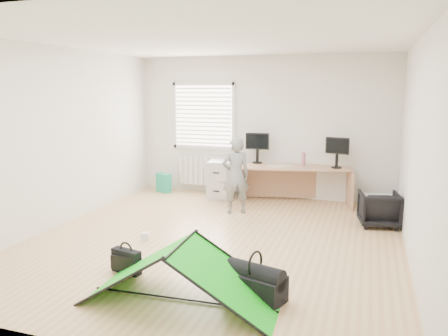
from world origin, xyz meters
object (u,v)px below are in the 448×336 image
(monitor_right, at_px, (337,157))
(storage_crate, at_px, (380,203))
(desk, at_px, (294,185))
(duffel_bag, at_px, (255,287))
(kite, at_px, (182,273))
(monitor_left, at_px, (257,152))
(thermos, at_px, (303,159))
(person, at_px, (236,175))
(office_chair, at_px, (379,209))
(filing_cabinet, at_px, (222,179))
(laptop_bag, at_px, (126,261))

(monitor_right, bearing_deg, storage_crate, 5.81)
(desk, bearing_deg, duffel_bag, -98.73)
(desk, xyz_separation_m, duffel_bag, (0.26, -3.90, -0.21))
(monitor_right, bearing_deg, kite, -90.76)
(monitor_left, bearing_deg, monitor_right, -6.81)
(thermos, distance_m, person, 1.44)
(office_chair, height_order, person, person)
(monitor_right, relative_size, person, 0.33)
(kite, bearing_deg, monitor_right, 71.78)
(office_chair, xyz_separation_m, person, (-2.29, -0.00, 0.38))
(filing_cabinet, distance_m, kite, 4.29)
(thermos, bearing_deg, monitor_left, 176.43)
(filing_cabinet, relative_size, storage_crate, 1.48)
(monitor_left, relative_size, storage_crate, 0.90)
(kite, xyz_separation_m, storage_crate, (1.91, 4.11, -0.16))
(monitor_right, height_order, office_chair, monitor_right)
(monitor_left, relative_size, thermos, 1.75)
(filing_cabinet, distance_m, laptop_bag, 3.76)
(thermos, bearing_deg, desk, -154.33)
(monitor_left, bearing_deg, office_chair, -30.94)
(desk, height_order, kite, desk)
(person, bearing_deg, filing_cabinet, -87.42)
(desk, height_order, thermos, thermos)
(laptop_bag, bearing_deg, storage_crate, 65.54)
(person, relative_size, storage_crate, 2.65)
(monitor_right, distance_m, laptop_bag, 4.37)
(desk, distance_m, kite, 4.18)
(desk, bearing_deg, monitor_left, 157.74)
(filing_cabinet, height_order, monitor_left, monitor_left)
(person, bearing_deg, office_chair, 152.18)
(desk, relative_size, duffel_bag, 3.35)
(person, relative_size, duffel_bag, 2.16)
(monitor_left, bearing_deg, duffel_bag, -80.37)
(monitor_right, distance_m, duffel_bag, 4.06)
(duffel_bag, bearing_deg, office_chair, 83.98)
(kite, height_order, laptop_bag, kite)
(monitor_left, relative_size, monitor_right, 1.05)
(monitor_right, bearing_deg, duffel_bag, -82.47)
(duffel_bag, bearing_deg, storage_crate, 88.46)
(monitor_right, bearing_deg, monitor_left, -168.17)
(thermos, bearing_deg, monitor_right, -1.11)
(person, height_order, duffel_bag, person)
(monitor_left, height_order, monitor_right, monitor_left)
(desk, xyz_separation_m, filing_cabinet, (-1.41, 0.01, 0.02))
(monitor_left, relative_size, office_chair, 0.76)
(kite, distance_m, storage_crate, 4.53)
(thermos, xyz_separation_m, kite, (-0.55, -4.23, -0.52))
(filing_cabinet, xyz_separation_m, monitor_right, (2.15, 0.05, 0.53))
(person, distance_m, laptop_bag, 2.84)
(office_chair, distance_m, kite, 3.69)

